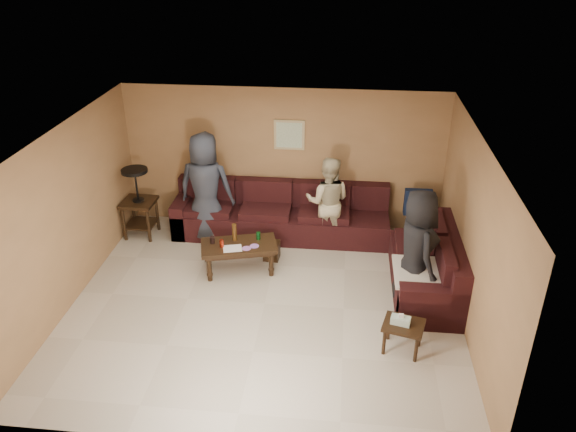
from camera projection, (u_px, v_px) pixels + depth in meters
The scene contains 10 objects.
room at pixel (262, 200), 7.32m from camera, with size 5.60×5.50×2.50m.
sectional_sofa at pixel (326, 236), 9.20m from camera, with size 4.65×2.90×0.97m.
coffee_table at pixel (239, 248), 8.68m from camera, with size 1.27×0.85×0.76m.
end_table_left at pixel (139, 201), 9.60m from camera, with size 0.56×0.56×1.24m.
side_table_right at pixel (403, 327), 7.04m from camera, with size 0.59×0.52×0.56m.
waste_bin at pixel (272, 250), 9.12m from camera, with size 0.25×0.25×0.30m, color black.
wall_art at pixel (289, 135), 9.48m from camera, with size 0.52×0.04×0.52m.
person_left at pixel (206, 187), 9.40m from camera, with size 0.93×0.60×1.90m, color #282D38.
person_middle at pixel (328, 202), 9.30m from camera, with size 0.76×0.59×1.56m, color #BCAF8B.
person_right at pixel (417, 249), 7.74m from camera, with size 0.86×0.56×1.75m, color black.
Camera 1 is at (1.03, -6.53, 4.84)m, focal length 35.00 mm.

